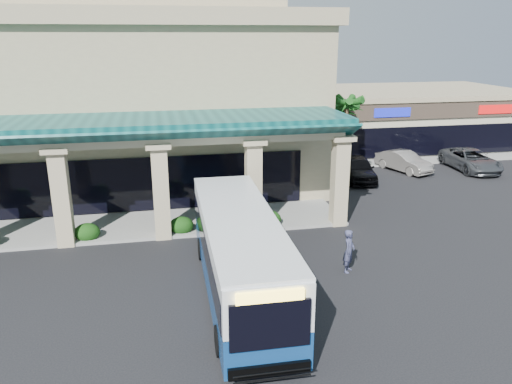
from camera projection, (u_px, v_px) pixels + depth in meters
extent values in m
plane|color=black|center=(242.00, 280.00, 20.19)|extent=(110.00, 110.00, 0.00)
imported|color=#3B3E5D|center=(349.00, 251.00, 20.70)|extent=(0.76, 0.81, 1.85)
imported|color=black|center=(358.00, 168.00, 34.01)|extent=(2.77, 5.13, 1.66)
imported|color=gray|center=(404.00, 161.00, 36.29)|extent=(2.96, 4.72, 1.47)
imported|color=#44474C|center=(470.00, 160.00, 36.62)|extent=(2.83, 5.65, 1.54)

